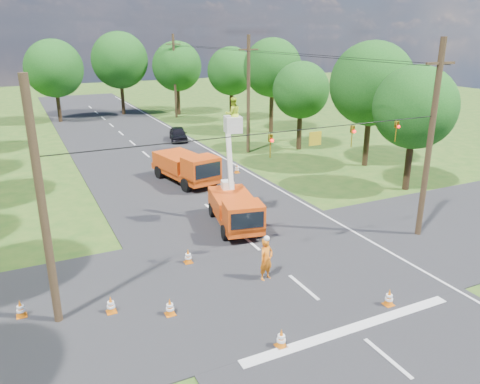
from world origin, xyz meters
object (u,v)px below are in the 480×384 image
traffic_cone_5 (111,305)px  pole_left (42,208)px  pole_right_mid (248,94)px  traffic_cone_4 (170,307)px  tree_right_a (415,108)px  traffic_cone_6 (21,309)px  pole_right_far (175,76)px  tree_right_e (231,71)px  tree_far_a (54,69)px  traffic_cone_3 (223,192)px  traffic_cone_7 (237,169)px  traffic_cone_0 (281,338)px  tree_far_b (120,60)px  bucket_truck (235,201)px  distant_car (178,134)px  traffic_cone_1 (389,297)px  traffic_cone_8 (188,256)px  tree_right_c (301,90)px  ground_worker (266,259)px  pole_right_near (430,140)px  tree_far_c (177,66)px  tree_right_b (372,84)px  second_truck (187,167)px  traffic_cone_2 (242,221)px

traffic_cone_5 → pole_left: pole_left is taller
pole_right_mid → traffic_cone_4: bearing=-123.4°
traffic_cone_5 → tree_right_a: 22.66m
traffic_cone_6 → pole_right_far: pole_right_far is taller
tree_right_e → tree_far_a: 20.43m
traffic_cone_3 → traffic_cone_7: size_ratio=1.00×
traffic_cone_0 → tree_far_b: (5.84, 49.94, 6.45)m
traffic_cone_4 → traffic_cone_6: 5.60m
traffic_cone_6 → pole_right_far: size_ratio=0.07×
pole_right_mid → traffic_cone_3: bearing=-124.2°
bucket_truck → distant_car: bearing=90.7°
pole_right_far → traffic_cone_3: bearing=-102.9°
traffic_cone_1 → tree_right_e: tree_right_e is taller
traffic_cone_1 → traffic_cone_8: size_ratio=1.00×
traffic_cone_4 → tree_far_a: (0.65, 44.46, 5.83)m
tree_right_c → pole_left: bearing=-140.1°
traffic_cone_7 → tree_right_a: size_ratio=0.09×
ground_worker → traffic_cone_4: 4.70m
distant_car → pole_right_near: 27.78m
traffic_cone_5 → traffic_cone_8: (4.04, 2.56, 0.00)m
traffic_cone_7 → tree_far_b: size_ratio=0.07×
tree_right_c → tree_far_b: size_ratio=0.76×
tree_right_c → tree_far_c: tree_far_c is taller
tree_right_b → tree_far_a: 36.89m
traffic_cone_4 → tree_far_b: 47.70m
tree_right_c → traffic_cone_0: bearing=-123.8°
pole_right_near → tree_right_b: 13.71m
tree_right_c → ground_worker: bearing=-126.0°
ground_worker → traffic_cone_6: bearing=154.0°
traffic_cone_1 → traffic_cone_6: bearing=157.3°
second_truck → ground_worker: bearing=-107.0°
bucket_truck → distant_car: (4.15, 21.94, -0.86)m
traffic_cone_4 → pole_right_far: 44.07m
tree_far_c → tree_right_a: bearing=-83.7°
second_truck → traffic_cone_5: size_ratio=9.02×
traffic_cone_6 → tree_right_a: tree_right_a is taller
traffic_cone_0 → pole_right_near: pole_right_near is taller
tree_right_b → tree_far_b: bearing=110.0°
bucket_truck → tree_right_b: (14.78, 6.83, 4.90)m
traffic_cone_0 → pole_right_mid: pole_right_mid is taller
pole_right_near → pole_left: size_ratio=1.11×
traffic_cone_1 → traffic_cone_8: bearing=130.8°
distant_car → tree_right_b: bearing=-41.3°
second_truck → tree_right_a: bearing=-41.9°
traffic_cone_8 → pole_right_mid: pole_right_mid is taller
traffic_cone_2 → pole_right_near: pole_right_near is taller
tree_far_b → pole_right_mid: bearing=-77.6°
traffic_cone_2 → pole_right_near: (7.97, -5.01, 4.75)m
tree_right_c → tree_right_b: bearing=-75.6°
traffic_cone_5 → tree_right_e: bearing=58.8°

